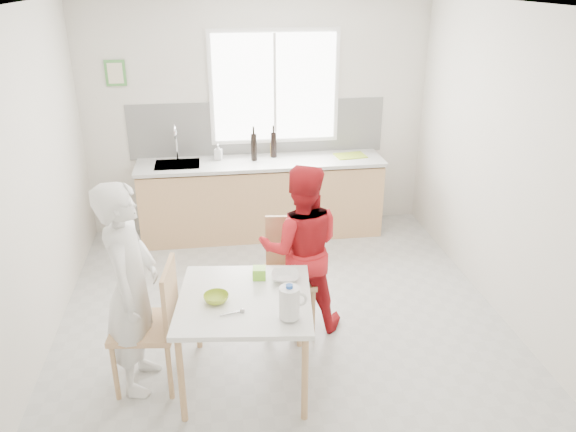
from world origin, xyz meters
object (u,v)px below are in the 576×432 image
(wine_bottle_b, at_px, (274,144))
(dining_table, at_px, (245,306))
(milk_jug, at_px, (290,302))
(chair_far, at_px, (290,267))
(bowl_white, at_px, (285,277))
(bowl_green, at_px, (216,298))
(person_red, at_px, (301,249))
(wine_bottle_a, at_px, (254,147))
(person_white, at_px, (131,289))
(chair_left, at_px, (154,321))

(wine_bottle_b, bearing_deg, dining_table, -101.09)
(milk_jug, bearing_deg, chair_far, 88.64)
(bowl_white, xyz_separation_m, wine_bottle_b, (0.21, 2.56, 0.30))
(dining_table, height_order, milk_jug, milk_jug)
(bowl_green, bearing_deg, bowl_white, 24.03)
(bowl_green, bearing_deg, person_red, 44.59)
(dining_table, xyz_separation_m, wine_bottle_a, (0.30, 2.67, 0.41))
(bowl_white, relative_size, wine_bottle_a, 0.69)
(chair_far, bearing_deg, dining_table, -113.03)
(person_red, bearing_deg, person_white, 31.14)
(bowl_white, bearing_deg, chair_far, 78.09)
(dining_table, bearing_deg, wine_bottle_b, 78.91)
(chair_left, xyz_separation_m, wine_bottle_a, (0.97, 2.58, 0.53))
(chair_far, relative_size, wine_bottle_a, 3.03)
(person_white, distance_m, bowl_green, 0.62)
(wine_bottle_a, height_order, wine_bottle_b, wine_bottle_a)
(dining_table, bearing_deg, milk_jug, -47.74)
(person_red, bearing_deg, chair_far, -35.75)
(person_white, bearing_deg, bowl_white, -77.32)
(chair_left, xyz_separation_m, bowl_white, (1.00, 0.13, 0.22))
(chair_left, bearing_deg, wine_bottle_a, 166.31)
(chair_left, distance_m, wine_bottle_a, 2.81)
(bowl_green, distance_m, milk_jug, 0.58)
(chair_far, height_order, milk_jug, milk_jug)
(dining_table, bearing_deg, chair_left, 173.07)
(person_red, relative_size, bowl_white, 6.80)
(chair_far, height_order, wine_bottle_a, wine_bottle_a)
(milk_jug, bearing_deg, dining_table, 139.19)
(bowl_green, bearing_deg, chair_left, 167.05)
(milk_jug, bearing_deg, person_white, 166.17)
(chair_far, bearing_deg, bowl_white, -94.98)
(bowl_white, bearing_deg, bowl_green, -155.97)
(dining_table, height_order, wine_bottle_a, wine_bottle_a)
(dining_table, xyz_separation_m, person_red, (0.53, 0.70, 0.09))
(bowl_green, relative_size, bowl_white, 0.83)
(person_red, xyz_separation_m, wine_bottle_b, (0.01, 2.07, 0.32))
(milk_jug, bearing_deg, bowl_green, 156.34)
(chair_left, relative_size, chair_far, 1.03)
(bowl_green, xyz_separation_m, milk_jug, (0.49, -0.29, 0.11))
(bowl_white, distance_m, wine_bottle_a, 2.47)
(person_red, xyz_separation_m, milk_jug, (-0.24, -1.02, 0.12))
(person_white, relative_size, milk_jug, 6.59)
(dining_table, height_order, bowl_white, bowl_white)
(chair_left, xyz_separation_m, wine_bottle_b, (1.21, 2.69, 0.52))
(person_red, bearing_deg, milk_jug, 83.51)
(dining_table, bearing_deg, person_red, 52.81)
(bowl_green, height_order, wine_bottle_b, wine_bottle_b)
(person_white, height_order, bowl_white, person_white)
(bowl_green, bearing_deg, milk_jug, -30.60)
(person_white, xyz_separation_m, bowl_white, (1.13, 0.11, -0.05))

